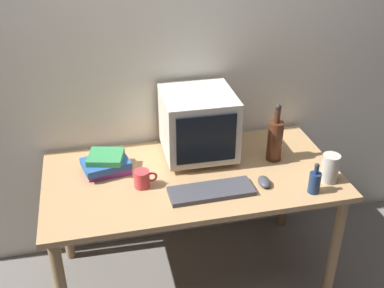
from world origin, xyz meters
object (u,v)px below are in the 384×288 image
bottle_short (315,182)px  metal_canister (330,168)px  crt_monitor (198,124)px  book_stack (107,164)px  keyboard (211,191)px  bottle_tall (275,139)px  computer_mouse (264,182)px  mug (142,179)px

bottle_short → metal_canister: size_ratio=1.10×
crt_monitor → book_stack: size_ratio=1.47×
keyboard → bottle_tall: bottle_tall is taller
metal_canister → book_stack: bearing=162.9°
computer_mouse → mug: 0.61m
crt_monitor → keyboard: bearing=-93.5°
crt_monitor → metal_canister: 0.73m
crt_monitor → metal_canister: crt_monitor is taller
crt_monitor → mug: (-0.34, -0.24, -0.15)m
keyboard → bottle_short: size_ratio=2.54×
computer_mouse → book_stack: book_stack is taller
bottle_short → mug: 0.85m
crt_monitor → mug: size_ratio=3.27×
keyboard → mug: mug is taller
computer_mouse → crt_monitor: bearing=131.6°
mug → metal_canister: (0.94, -0.16, 0.03)m
crt_monitor → keyboard: 0.42m
keyboard → metal_canister: (0.62, -0.03, 0.06)m
mug → bottle_tall: bearing=7.9°
crt_monitor → computer_mouse: size_ratio=3.92×
computer_mouse → mug: (-0.60, 0.12, 0.03)m
keyboard → bottle_short: bearing=-12.7°
crt_monitor → computer_mouse: (0.26, -0.37, -0.17)m
computer_mouse → metal_canister: metal_canister is taller
bottle_tall → mug: 0.75m
computer_mouse → bottle_tall: (0.14, 0.23, 0.11)m
computer_mouse → mug: size_ratio=0.83×
mug → metal_canister: 0.95m
keyboard → computer_mouse: size_ratio=4.20×
keyboard → computer_mouse: computer_mouse is taller
bottle_short → book_stack: (-0.98, 0.42, -0.01)m
metal_canister → mug: bearing=170.3°
bottle_tall → metal_canister: (0.20, -0.26, -0.05)m
crt_monitor → keyboard: size_ratio=0.93×
crt_monitor → book_stack: 0.53m
keyboard → metal_canister: 0.62m
crt_monitor → book_stack: bearing=-172.8°
bottle_short → mug: bottle_short is taller
bottle_short → metal_canister: bottle_short is taller
book_stack → computer_mouse: bearing=-21.5°
mug → book_stack: bearing=132.9°
computer_mouse → metal_canister: bearing=0.3°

